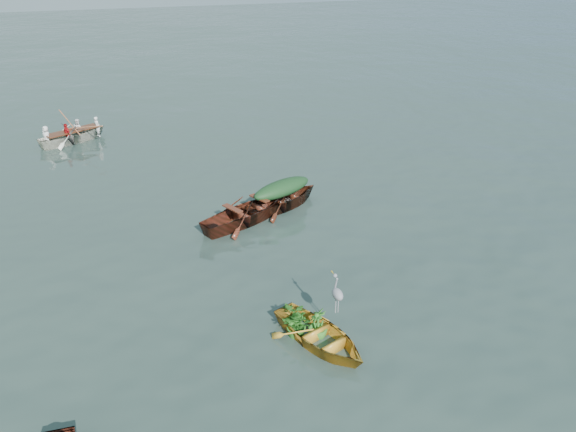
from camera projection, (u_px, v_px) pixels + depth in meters
The scene contains 11 objects.
ground at pixel (295, 281), 14.52m from camera, with size 140.00×140.00×0.00m, color #2E4139.
yellow_dinghy at pixel (319, 344), 12.24m from camera, with size 1.36×3.14×0.84m, color gold.
green_tarp_boat at pixel (282, 208), 18.50m from camera, with size 1.30×4.19×0.97m, color #41190F.
open_wooden_boat at pixel (247, 222), 17.58m from camera, with size 1.39×4.48×1.05m, color #5F2417.
rowed_boat at pixel (75, 142), 24.60m from camera, with size 1.28×4.25×1.01m, color silver.
green_tarp_cover at pixel (282, 187), 18.17m from camera, with size 0.72×2.31×0.52m, color #193E1D.
thwart_benches at pixel (246, 206), 17.34m from camera, with size 0.84×2.24×0.04m, color #512113, non-canonical shape.
heron at pixel (337, 300), 12.21m from camera, with size 0.28×0.40×0.92m, color gray, non-canonical shape.
dinghy_weeds at pixel (304, 305), 12.32m from camera, with size 0.70×0.90×0.60m, color #206119.
rowers at pixel (71, 122), 24.21m from camera, with size 1.15×2.98×0.76m, color silver.
oars at pixel (72, 130), 24.36m from camera, with size 2.60×0.60×0.06m, color #9E5E3C, non-canonical shape.
Camera 1 is at (-4.23, -11.55, 7.89)m, focal length 35.00 mm.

